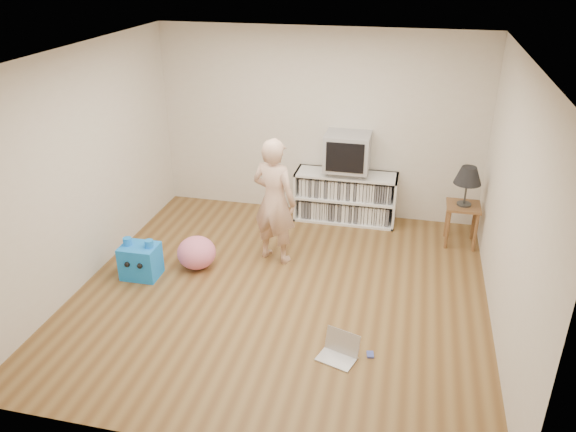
% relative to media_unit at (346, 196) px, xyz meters
% --- Properties ---
extents(ground, '(4.50, 4.50, 0.00)m').
position_rel_media_unit_xyz_m(ground, '(-0.44, -2.04, -0.35)').
color(ground, brown).
rests_on(ground, ground).
extents(walls, '(4.52, 4.52, 2.60)m').
position_rel_media_unit_xyz_m(walls, '(-0.44, -2.04, 0.95)').
color(walls, beige).
rests_on(walls, ground).
extents(ceiling, '(4.50, 4.50, 0.01)m').
position_rel_media_unit_xyz_m(ceiling, '(-0.44, -2.04, 2.25)').
color(ceiling, white).
rests_on(ceiling, walls).
extents(media_unit, '(1.40, 0.45, 0.70)m').
position_rel_media_unit_xyz_m(media_unit, '(0.00, 0.00, 0.00)').
color(media_unit, white).
rests_on(media_unit, ground).
extents(dvd_deck, '(0.45, 0.35, 0.07)m').
position_rel_media_unit_xyz_m(dvd_deck, '(0.00, -0.02, 0.39)').
color(dvd_deck, gray).
rests_on(dvd_deck, media_unit).
extents(crt_tv, '(0.60, 0.53, 0.50)m').
position_rel_media_unit_xyz_m(crt_tv, '(-0.00, -0.02, 0.67)').
color(crt_tv, '#9E9EA3').
rests_on(crt_tv, dvd_deck).
extents(side_table, '(0.42, 0.42, 0.55)m').
position_rel_media_unit_xyz_m(side_table, '(1.55, -0.39, 0.07)').
color(side_table, brown).
rests_on(side_table, ground).
extents(table_lamp, '(0.34, 0.34, 0.52)m').
position_rel_media_unit_xyz_m(table_lamp, '(1.55, -0.39, 0.59)').
color(table_lamp, '#333333').
rests_on(table_lamp, side_table).
extents(person, '(0.65, 0.52, 1.56)m').
position_rel_media_unit_xyz_m(person, '(-0.69, -1.31, 0.43)').
color(person, '#DBAE95').
rests_on(person, ground).
extents(laptop, '(0.41, 0.37, 0.24)m').
position_rel_media_unit_xyz_m(laptop, '(0.36, -2.97, -0.29)').
color(laptop, silver).
rests_on(laptop, ground).
extents(playing_cards, '(0.08, 0.10, 0.02)m').
position_rel_media_unit_xyz_m(playing_cards, '(0.65, -2.90, -0.34)').
color(playing_cards, '#4351B3').
rests_on(playing_cards, ground).
extents(plush_blue, '(0.43, 0.38, 0.49)m').
position_rel_media_unit_xyz_m(plush_blue, '(-2.11, -2.07, -0.14)').
color(plush_blue, '#107CFF').
rests_on(plush_blue, ground).
extents(plush_pink, '(0.53, 0.53, 0.39)m').
position_rel_media_unit_xyz_m(plush_pink, '(-1.55, -1.73, -0.15)').
color(plush_pink, pink).
rests_on(plush_pink, ground).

